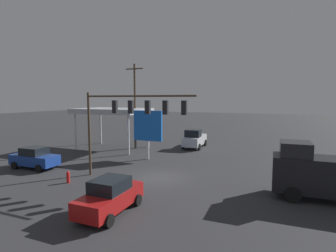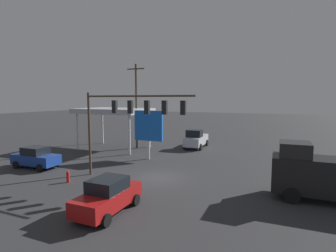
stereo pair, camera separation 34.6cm
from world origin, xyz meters
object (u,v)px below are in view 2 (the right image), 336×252
object	(u,v)px
sedan_far	(108,196)
pickup_parked	(196,139)
traffic_signal_assembly	(130,113)
price_sign	(149,127)
delivery_truck	(329,175)
utility_pole	(136,104)
fire_hydrant	(68,177)
sedan_waiting	(36,157)

from	to	relation	value
sedan_far	pickup_parked	bearing A→B (deg)	-176.25
traffic_signal_assembly	price_sign	xyz separation A→B (m)	(1.99, -6.83, -1.83)
price_sign	sedan_far	world-z (taller)	price_sign
pickup_parked	delivery_truck	xyz separation A→B (m)	(-12.66, 14.05, 0.58)
sedan_far	utility_pole	bearing A→B (deg)	-154.58
price_sign	pickup_parked	xyz separation A→B (m)	(-2.64, -8.15, -2.30)
price_sign	delivery_truck	world-z (taller)	price_sign
traffic_signal_assembly	pickup_parked	size ratio (longest dim) A/B	1.74
sedan_far	fire_hydrant	size ratio (longest dim) A/B	5.01
sedan_waiting	delivery_truck	size ratio (longest dim) A/B	0.65
sedan_waiting	delivery_truck	xyz separation A→B (m)	(-23.24, -1.16, 0.74)
sedan_far	pickup_parked	size ratio (longest dim) A/B	0.84
sedan_waiting	delivery_truck	world-z (taller)	delivery_truck
price_sign	sedan_far	bearing A→B (deg)	107.23
traffic_signal_assembly	price_sign	bearing A→B (deg)	-73.73
pickup_parked	fire_hydrant	xyz separation A→B (m)	(4.72, 17.36, -0.67)
sedan_waiting	pickup_parked	distance (m)	18.53
traffic_signal_assembly	delivery_truck	world-z (taller)	traffic_signal_assembly
price_sign	pickup_parked	size ratio (longest dim) A/B	0.97
traffic_signal_assembly	pickup_parked	distance (m)	15.54
utility_pole	fire_hydrant	bearing A→B (deg)	98.54
utility_pole	sedan_waiting	world-z (taller)	utility_pole
sedan_waiting	fire_hydrant	distance (m)	6.26
sedan_waiting	fire_hydrant	bearing A→B (deg)	158.73
sedan_waiting	price_sign	bearing A→B (deg)	-139.49
price_sign	sedan_waiting	size ratio (longest dim) A/B	1.14
price_sign	pickup_parked	world-z (taller)	price_sign
traffic_signal_assembly	sedan_waiting	world-z (taller)	traffic_signal_assembly
pickup_parked	utility_pole	bearing A→B (deg)	-65.79
delivery_truck	sedan_waiting	bearing A→B (deg)	2.48
delivery_truck	pickup_parked	bearing A→B (deg)	-48.37
sedan_waiting	fire_hydrant	size ratio (longest dim) A/B	5.04
traffic_signal_assembly	utility_pole	world-z (taller)	utility_pole
sedan_waiting	sedan_far	bearing A→B (deg)	154.65
price_sign	fire_hydrant	distance (m)	9.90
sedan_far	pickup_parked	distance (m)	20.55
sedan_waiting	delivery_truck	distance (m)	23.28
delivery_truck	traffic_signal_assembly	bearing A→B (deg)	3.57
price_sign	utility_pole	bearing A→B (deg)	-49.12
sedan_far	traffic_signal_assembly	bearing A→B (deg)	-161.20
price_sign	fire_hydrant	size ratio (longest dim) A/B	5.77
pickup_parked	delivery_truck	size ratio (longest dim) A/B	0.77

